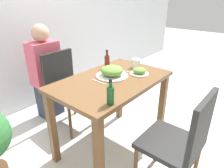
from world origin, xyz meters
TOP-DOWN VIEW (x-y plane):
  - ground_plane at (0.00, 0.00)m, footprint 16.00×16.00m
  - wall_back at (0.00, 1.45)m, footprint 8.00×0.05m
  - dining_table at (0.00, 0.00)m, footprint 1.08×0.68m
  - chair_near at (-0.06, -0.71)m, footprint 0.42×0.42m
  - chair_far at (-0.01, 0.69)m, footprint 0.42×0.42m
  - food_plate at (0.05, 0.04)m, footprint 0.30×0.30m
  - side_plate at (0.26, -0.12)m, footprint 0.18×0.18m
  - drink_cup at (0.39, 0.01)m, footprint 0.09×0.09m
  - sauce_bottle at (0.19, 0.22)m, footprint 0.05×0.05m
  - condiment_bottle at (-0.35, -0.28)m, footprint 0.05×0.05m
  - fork_utensil at (-0.13, 0.04)m, footprint 0.02×0.16m
  - spoon_utensil at (0.23, 0.04)m, footprint 0.03×0.18m
  - person_figure at (-0.04, 1.03)m, footprint 0.34×0.22m

SIDE VIEW (x-z plane):
  - ground_plane at x=0.00m, z-range 0.00..0.00m
  - chair_near at x=-0.06m, z-range 0.06..0.94m
  - chair_far at x=-0.01m, z-range 0.06..0.94m
  - person_figure at x=-0.04m, z-range 0.00..1.17m
  - dining_table at x=0.00m, z-range 0.26..1.03m
  - fork_utensil at x=-0.13m, z-range 0.77..0.78m
  - spoon_utensil at x=0.23m, z-range 0.77..0.78m
  - side_plate at x=0.26m, z-range 0.77..0.83m
  - food_plate at x=0.05m, z-range 0.77..0.87m
  - drink_cup at x=0.39m, z-range 0.77..0.86m
  - sauce_bottle at x=0.19m, z-range 0.75..0.94m
  - condiment_bottle at x=-0.35m, z-range 0.75..0.94m
  - wall_back at x=0.00m, z-range 0.00..2.60m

